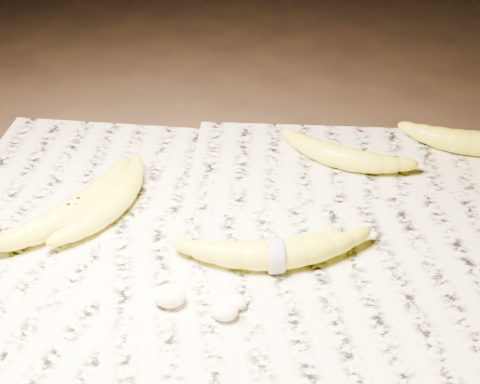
# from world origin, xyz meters

# --- Properties ---
(ground) EXTENTS (3.00, 3.00, 0.00)m
(ground) POSITION_xyz_m (0.00, 0.00, 0.00)
(ground) COLOR black
(ground) RESTS_ON ground
(newspaper_patch) EXTENTS (0.90, 0.70, 0.01)m
(newspaper_patch) POSITION_xyz_m (-0.02, -0.02, 0.00)
(newspaper_patch) COLOR beige
(newspaper_patch) RESTS_ON ground
(banana_left_a) EXTENTS (0.17, 0.23, 0.04)m
(banana_left_a) POSITION_xyz_m (-0.25, -0.00, 0.03)
(banana_left_a) COLOR yellow
(banana_left_a) RESTS_ON newspaper_patch
(banana_left_b) EXTENTS (0.11, 0.20, 0.04)m
(banana_left_b) POSITION_xyz_m (-0.20, 0.03, 0.03)
(banana_left_b) COLOR yellow
(banana_left_b) RESTS_ON newspaper_patch
(banana_center) EXTENTS (0.20, 0.10, 0.04)m
(banana_center) POSITION_xyz_m (0.01, -0.05, 0.03)
(banana_center) COLOR yellow
(banana_center) RESTS_ON newspaper_patch
(banana_taped) EXTENTS (0.23, 0.11, 0.04)m
(banana_taped) POSITION_xyz_m (0.03, -0.06, 0.03)
(banana_taped) COLOR yellow
(banana_taped) RESTS_ON newspaper_patch
(banana_upper_a) EXTENTS (0.20, 0.12, 0.04)m
(banana_upper_a) POSITION_xyz_m (0.11, 0.18, 0.03)
(banana_upper_a) COLOR yellow
(banana_upper_a) RESTS_ON newspaper_patch
(banana_upper_b) EXTENTS (0.20, 0.08, 0.04)m
(banana_upper_b) POSITION_xyz_m (0.32, 0.25, 0.03)
(banana_upper_b) COLOR yellow
(banana_upper_b) RESTS_ON newspaper_patch
(measuring_tape) EXTENTS (0.01, 0.05, 0.05)m
(measuring_tape) POSITION_xyz_m (0.03, -0.06, 0.03)
(measuring_tape) COLOR white
(measuring_tape) RESTS_ON newspaper_patch
(flesh_chunk_a) EXTENTS (0.04, 0.03, 0.02)m
(flesh_chunk_a) POSITION_xyz_m (-0.09, -0.14, 0.02)
(flesh_chunk_a) COLOR beige
(flesh_chunk_a) RESTS_ON newspaper_patch
(flesh_chunk_b) EXTENTS (0.03, 0.03, 0.02)m
(flesh_chunk_b) POSITION_xyz_m (-0.02, -0.15, 0.02)
(flesh_chunk_b) COLOR beige
(flesh_chunk_b) RESTS_ON newspaper_patch
(flesh_chunk_c) EXTENTS (0.03, 0.02, 0.02)m
(flesh_chunk_c) POSITION_xyz_m (-0.01, -0.13, 0.02)
(flesh_chunk_c) COLOR beige
(flesh_chunk_c) RESTS_ON newspaper_patch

